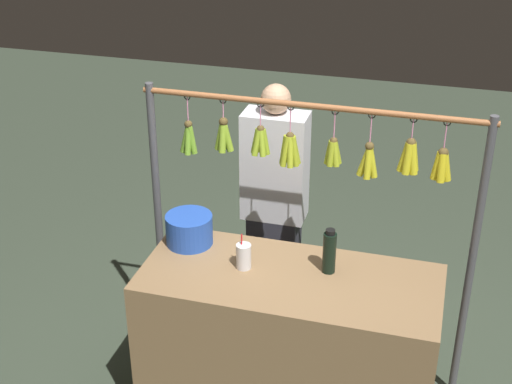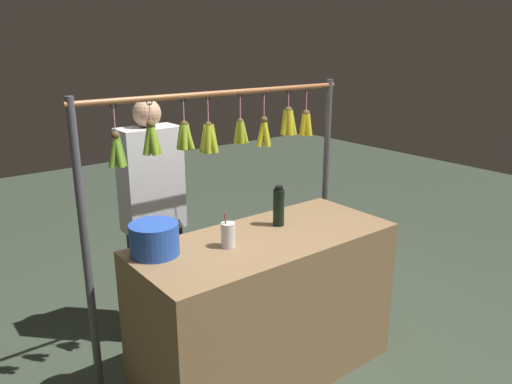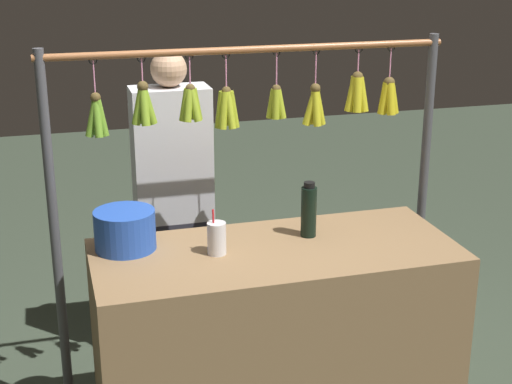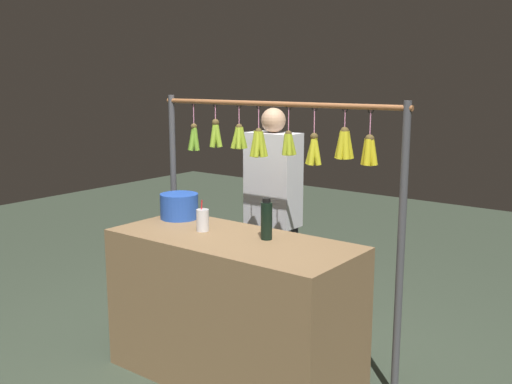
{
  "view_description": "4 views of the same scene",
  "coord_description": "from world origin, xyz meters",
  "px_view_note": "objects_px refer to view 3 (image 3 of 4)",
  "views": [
    {
      "loc": [
        -0.69,
        3.06,
        3.0
      ],
      "look_at": [
        0.18,
        0.0,
        1.37
      ],
      "focal_mm": 51.34,
      "sensor_mm": 36.0,
      "label": 1
    },
    {
      "loc": [
        1.67,
        2.04,
        1.98
      ],
      "look_at": [
        0.07,
        0.0,
        1.19
      ],
      "focal_mm": 34.84,
      "sensor_mm": 36.0,
      "label": 2
    },
    {
      "loc": [
        0.89,
        2.83,
        2.16
      ],
      "look_at": [
        0.09,
        0.0,
        1.17
      ],
      "focal_mm": 53.36,
      "sensor_mm": 36.0,
      "label": 3
    },
    {
      "loc": [
        -2.2,
        2.65,
        1.85
      ],
      "look_at": [
        -0.18,
        0.0,
        1.21
      ],
      "focal_mm": 41.8,
      "sensor_mm": 36.0,
      "label": 4
    }
  ],
  "objects_px": {
    "water_bottle": "(309,211)",
    "drink_cup": "(217,238)",
    "vendor_person": "(174,212)",
    "blue_bucket": "(125,230)"
  },
  "relations": [
    {
      "from": "vendor_person",
      "to": "blue_bucket",
      "type": "bearing_deg",
      "value": 64.18
    },
    {
      "from": "vendor_person",
      "to": "drink_cup",
      "type": "bearing_deg",
      "value": 93.02
    },
    {
      "from": "water_bottle",
      "to": "drink_cup",
      "type": "distance_m",
      "value": 0.44
    },
    {
      "from": "blue_bucket",
      "to": "vendor_person",
      "type": "height_order",
      "value": "vendor_person"
    },
    {
      "from": "water_bottle",
      "to": "vendor_person",
      "type": "xyz_separation_m",
      "value": [
        0.48,
        -0.72,
        -0.21
      ]
    },
    {
      "from": "water_bottle",
      "to": "drink_cup",
      "type": "relative_size",
      "value": 1.28
    },
    {
      "from": "water_bottle",
      "to": "blue_bucket",
      "type": "distance_m",
      "value": 0.79
    },
    {
      "from": "water_bottle",
      "to": "drink_cup",
      "type": "height_order",
      "value": "water_bottle"
    },
    {
      "from": "blue_bucket",
      "to": "drink_cup",
      "type": "height_order",
      "value": "drink_cup"
    },
    {
      "from": "drink_cup",
      "to": "blue_bucket",
      "type": "bearing_deg",
      "value": -23.71
    }
  ]
}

